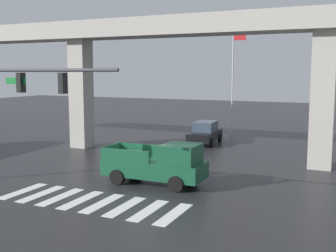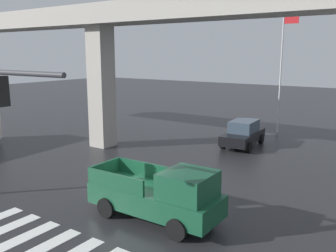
# 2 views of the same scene
# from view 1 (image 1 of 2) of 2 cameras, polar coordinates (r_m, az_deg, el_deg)

# --- Properties ---
(ground_plane) EXTENTS (120.00, 120.00, 0.00)m
(ground_plane) POSITION_cam_1_polar(r_m,az_deg,el_deg) (22.40, -3.43, -6.95)
(ground_plane) COLOR #232326
(crosswalk_stripes) EXTENTS (8.25, 2.80, 0.01)m
(crosswalk_stripes) POSITION_cam_1_polar(r_m,az_deg,el_deg) (18.55, -10.33, -10.08)
(crosswalk_stripes) COLOR silver
(crosswalk_stripes) RESTS_ON ground
(elevated_overpass) EXTENTS (52.51, 2.52, 9.05)m
(elevated_overpass) POSITION_cam_1_polar(r_m,az_deg,el_deg) (27.38, 2.62, 12.10)
(elevated_overpass) COLOR #ADA89E
(elevated_overpass) RESTS_ON ground
(pickup_truck) EXTENTS (5.11, 2.10, 2.08)m
(pickup_truck) POSITION_cam_1_polar(r_m,az_deg,el_deg) (20.77, -1.17, -5.27)
(pickup_truck) COLOR #14472D
(pickup_truck) RESTS_ON ground
(sedan_black) EXTENTS (2.19, 4.41, 1.72)m
(sedan_black) POSITION_cam_1_polar(r_m,az_deg,el_deg) (32.73, 5.07, -0.89)
(sedan_black) COLOR black
(sedan_black) RESTS_ON ground
(flagpole) EXTENTS (1.16, 0.12, 9.10)m
(flagpole) POSITION_cam_1_polar(r_m,az_deg,el_deg) (37.35, 8.94, 6.94)
(flagpole) COLOR silver
(flagpole) RESTS_ON ground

